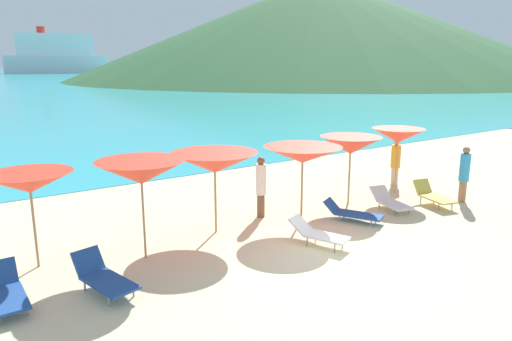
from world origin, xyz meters
name	(u,v)px	position (x,y,z in m)	size (l,w,h in m)	color
ground_plane	(154,178)	(0.00, 10.00, -0.15)	(50.00, 100.00, 0.30)	beige
headland_hill	(319,29)	(85.63, 95.01, 13.84)	(137.63, 137.63, 27.68)	#2D5B33
umbrella_0	(29,183)	(-5.47, 3.30, 1.88)	(1.85, 1.85, 2.10)	#9E7F59
umbrella_1	(141,172)	(-3.38, 2.41, 2.00)	(2.05, 2.05, 2.26)	#9E7F59
umbrella_2	(215,163)	(-1.22, 2.97, 1.86)	(2.46, 2.46, 2.12)	#9E7F59
umbrella_3	(303,155)	(1.17, 2.35, 1.89)	(2.36, 2.36, 2.12)	#9E7F59
umbrella_4	(351,145)	(3.52, 2.84, 1.85)	(2.07, 2.07, 2.13)	#9E7F59
umbrella_5	(398,136)	(5.74, 2.84, 1.96)	(1.79, 1.79, 2.20)	#9E7F59
lounge_chair_0	(352,213)	(2.35, 1.56, 0.24)	(1.22, 1.69, 0.54)	#1E478C
lounge_chair_1	(4,292)	(-6.29, 1.82, 0.28)	(0.65, 1.51, 0.66)	#1E478C
lounge_chair_2	(390,201)	(4.07, 1.66, 0.26)	(0.92, 1.58, 0.58)	white
lounge_chair_3	(318,233)	(0.35, 0.75, 0.31)	(1.02, 1.55, 0.62)	white
lounge_chair_4	(103,277)	(-4.65, 1.35, 0.30)	(0.92, 1.64, 0.69)	#1E478C
lounge_chair_5	(433,195)	(5.54, 1.20, 0.31)	(0.92, 1.54, 0.69)	#D8BF4C
beachgoer_0	(261,185)	(0.46, 3.31, 0.95)	(0.29, 0.29, 1.76)	brown
beachgoer_1	(464,173)	(6.61, 0.89, 0.95)	(0.31, 0.31, 1.78)	#A3704C
beachgoer_2	(396,161)	(6.59, 3.54, 0.87)	(0.34, 0.34, 1.66)	#DBAA84
cruise_ship	(56,56)	(44.34, 230.00, 7.92)	(45.21, 17.65, 20.81)	white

